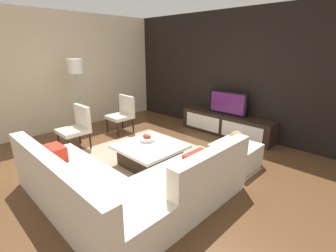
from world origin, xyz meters
name	(u,v)px	position (x,y,z in m)	size (l,w,h in m)	color
ground_plane	(150,169)	(0.00, 0.00, 0.00)	(14.00, 14.00, 0.00)	brown
feature_wall_back	(237,74)	(0.00, 2.70, 1.40)	(6.40, 0.12, 2.80)	black
side_wall_left	(69,72)	(-3.20, 0.20, 1.40)	(0.12, 5.20, 2.80)	beige
area_rug	(146,166)	(-0.10, 0.00, 0.01)	(2.97, 2.73, 0.01)	tan
media_console	(226,125)	(0.00, 2.40, 0.25)	(2.26, 0.47, 0.50)	black
television	(228,103)	(0.00, 2.40, 0.77)	(0.95, 0.06, 0.54)	black
sectional_couch	(124,186)	(0.52, -0.90, 0.28)	(2.50, 2.31, 0.82)	beige
coffee_table	(150,154)	(-0.10, 0.10, 0.20)	(1.04, 1.02, 0.38)	black
accent_chair_near	(77,125)	(-1.76, -0.40, 0.49)	(0.55, 0.54, 0.87)	black
floor_lamp	(76,71)	(-2.56, 0.08, 1.48)	(0.33, 0.33, 1.74)	#A5A5AA
ottoman	(235,155)	(0.97, 1.12, 0.20)	(0.70, 0.70, 0.40)	beige
fruit_bowl	(147,138)	(-0.28, 0.20, 0.43)	(0.28, 0.28, 0.14)	silver
accent_chair_far	(123,112)	(-1.96, 0.87, 0.49)	(0.53, 0.53, 0.87)	black
decorative_ball	(237,138)	(0.97, 1.12, 0.52)	(0.24, 0.24, 0.24)	#AD8451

